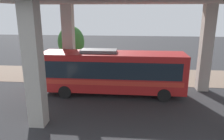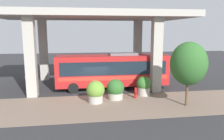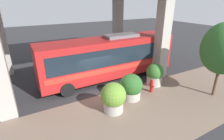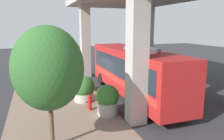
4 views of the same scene
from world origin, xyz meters
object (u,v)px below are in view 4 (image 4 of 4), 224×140
object	(u,v)px
planter_middle	(108,100)
planter_back	(84,89)
planter_front	(69,82)
street_tree_near	(48,69)
fire_hydrant	(90,102)
bus	(133,70)

from	to	relation	value
planter_middle	planter_back	distance (m)	2.86
planter_front	planter_back	world-z (taller)	planter_front
planter_front	street_tree_near	xyz separation A→B (m)	(-1.80, -7.04, 2.44)
fire_hydrant	street_tree_near	world-z (taller)	street_tree_near
bus	street_tree_near	size ratio (longest dim) A/B	2.22
planter_back	street_tree_near	xyz separation A→B (m)	(-2.52, -5.27, 2.53)
planter_middle	street_tree_near	world-z (taller)	street_tree_near
fire_hydrant	planter_front	distance (m)	3.64
bus	fire_hydrant	size ratio (longest dim) A/B	11.33
planter_back	street_tree_near	size ratio (longest dim) A/B	0.35
planter_middle	street_tree_near	distance (m)	4.83
planter_middle	planter_back	bearing A→B (deg)	105.63
fire_hydrant	planter_back	distance (m)	1.82
planter_front	planter_back	bearing A→B (deg)	-67.98
planter_middle	street_tree_near	size ratio (longest dim) A/B	0.35
street_tree_near	fire_hydrant	bearing A→B (deg)	54.54
bus	planter_front	distance (m)	4.82
fire_hydrant	planter_middle	xyz separation A→B (m)	(0.81, -0.97, 0.38)
planter_front	bus	bearing A→B (deg)	-25.56
fire_hydrant	street_tree_near	xyz separation A→B (m)	(-2.48, -3.49, 2.87)
planter_front	planter_middle	xyz separation A→B (m)	(1.49, -4.52, -0.05)
planter_middle	planter_back	size ratio (longest dim) A/B	1.00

